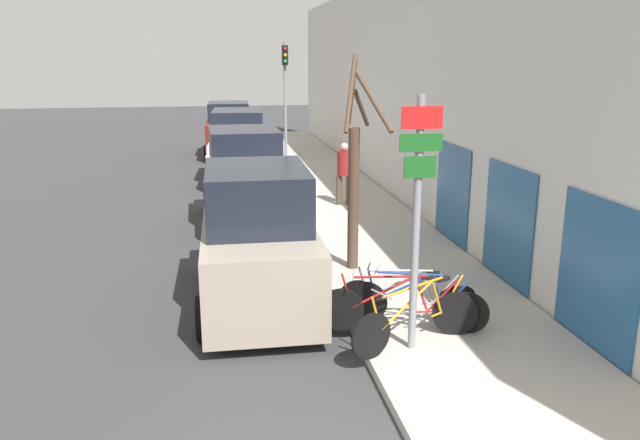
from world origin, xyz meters
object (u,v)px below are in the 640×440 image
object	(u,v)px
bicycle_3	(407,299)
street_tree	(355,176)
bicycle_0	(419,317)
parked_car_0	(258,243)
bicycle_2	(416,303)
parked_car_3	(229,131)
parked_car_1	(245,182)
bicycle_1	(398,308)
traffic_light	(285,91)
pedestrian_near	(344,169)
signpost	(417,213)
parked_car_2	(239,149)

from	to	relation	value
bicycle_3	street_tree	size ratio (longest dim) A/B	0.50
bicycle_0	parked_car_0	size ratio (longest dim) A/B	0.50
bicycle_2	parked_car_3	bearing A→B (deg)	33.44
bicycle_3	parked_car_1	bearing A→B (deg)	36.53
bicycle_1	traffic_light	size ratio (longest dim) A/B	0.51
bicycle_0	pedestrian_near	distance (m)	8.77
bicycle_1	bicycle_3	distance (m)	0.45
signpost	parked_car_0	xyz separation A→B (m)	(-1.98, 2.43, -1.04)
bicycle_1	traffic_light	distance (m)	13.30
parked_car_0	street_tree	xyz separation A→B (m)	(1.93, 1.11, 0.88)
parked_car_1	street_tree	xyz separation A→B (m)	(1.86, -4.20, 0.87)
bicycle_1	street_tree	bearing A→B (deg)	14.50
parked_car_0	parked_car_1	xyz separation A→B (m)	(0.07, 5.30, 0.01)
pedestrian_near	street_tree	bearing A→B (deg)	-102.83
signpost	bicycle_2	world-z (taller)	signpost
parked_car_0	bicycle_3	bearing A→B (deg)	-34.42
bicycle_3	parked_car_3	size ratio (longest dim) A/B	0.48
parked_car_0	bicycle_2	bearing A→B (deg)	-36.65
parked_car_0	parked_car_3	world-z (taller)	parked_car_0
bicycle_3	parked_car_2	world-z (taller)	parked_car_2
bicycle_3	traffic_light	size ratio (longest dim) A/B	0.45
bicycle_0	bicycle_3	bearing A→B (deg)	-29.80
parked_car_1	bicycle_3	bearing A→B (deg)	-74.52
parked_car_2	bicycle_2	bearing A→B (deg)	-76.94
bicycle_2	bicycle_3	size ratio (longest dim) A/B	0.96
signpost	street_tree	distance (m)	3.54
bicycle_0	bicycle_3	world-z (taller)	bicycle_0
parked_car_0	parked_car_2	world-z (taller)	parked_car_2
bicycle_2	bicycle_1	bearing A→B (deg)	143.04
bicycle_3	parked_car_2	distance (m)	12.88
signpost	traffic_light	xyz separation A→B (m)	(-0.19, 13.58, 0.91)
parked_car_2	parked_car_3	size ratio (longest dim) A/B	1.10
parked_car_1	signpost	bearing A→B (deg)	-77.75
parked_car_0	pedestrian_near	size ratio (longest dim) A/B	2.58
bicycle_1	bicycle_3	size ratio (longest dim) A/B	1.12
bicycle_2	parked_car_3	xyz separation A→B (m)	(-2.24, 18.59, 0.53)
signpost	bicycle_2	xyz separation A→B (m)	(0.28, 0.69, -1.60)
bicycle_1	parked_car_3	bearing A→B (deg)	20.35
parked_car_1	parked_car_2	xyz separation A→B (m)	(0.11, 5.87, 0.00)
traffic_light	bicycle_3	bearing A→B (deg)	-88.27
bicycle_0	bicycle_1	size ratio (longest dim) A/B	0.97
signpost	bicycle_1	bearing A→B (deg)	96.27
parked_car_3	bicycle_3	bearing A→B (deg)	-80.87
traffic_light	parked_car_0	bearing A→B (deg)	-99.16
parked_car_1	parked_car_0	bearing A→B (deg)	-92.41
parked_car_1	street_tree	world-z (taller)	street_tree
parked_car_3	pedestrian_near	distance (m)	10.79
bicycle_1	street_tree	xyz separation A→B (m)	(0.00, 3.02, 1.43)
bicycle_3	parked_car_1	size ratio (longest dim) A/B	0.49
parked_car_1	pedestrian_near	bearing A→B (deg)	20.50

